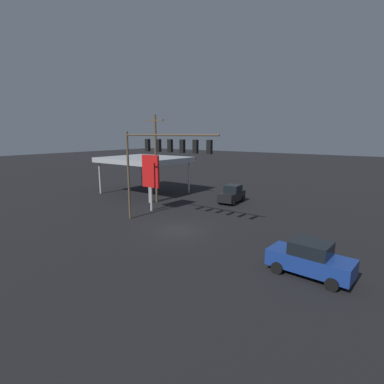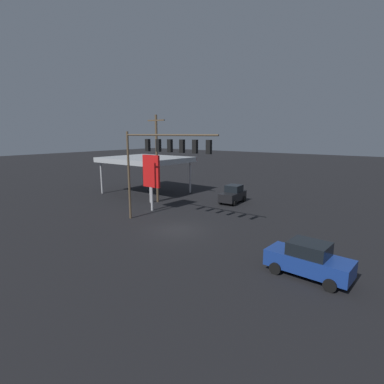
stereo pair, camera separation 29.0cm
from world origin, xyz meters
TOP-DOWN VIEW (x-y plane):
  - ground_plane at (0.00, 0.00)m, footprint 200.00×200.00m
  - traffic_signal_assembly at (1.48, -0.02)m, footprint 9.41×0.43m
  - utility_pole at (8.21, -6.44)m, footprint 2.40×0.26m
  - gas_station_canopy at (12.96, -9.37)m, footprint 9.96×8.56m
  - price_sign at (5.96, -3.25)m, footprint 2.09×0.27m
  - sedan_far at (-10.78, 1.92)m, footprint 4.52×2.32m
  - hatchback_crossing at (1.17, -11.17)m, footprint 2.15×3.90m

SIDE VIEW (x-z plane):
  - ground_plane at x=0.00m, z-range 0.00..0.00m
  - hatchback_crossing at x=1.17m, z-range -0.04..1.93m
  - sedan_far at x=-10.78m, z-range -0.01..1.92m
  - price_sign at x=5.96m, z-range 1.00..6.57m
  - gas_station_canopy at x=12.96m, z-range 1.99..6.64m
  - utility_pole at x=8.21m, z-range 0.28..9.90m
  - traffic_signal_assembly at x=1.48m, z-range 2.22..10.02m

